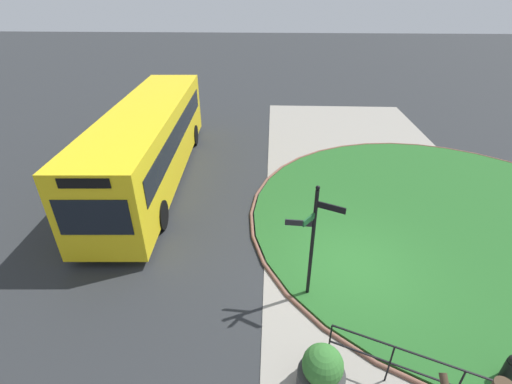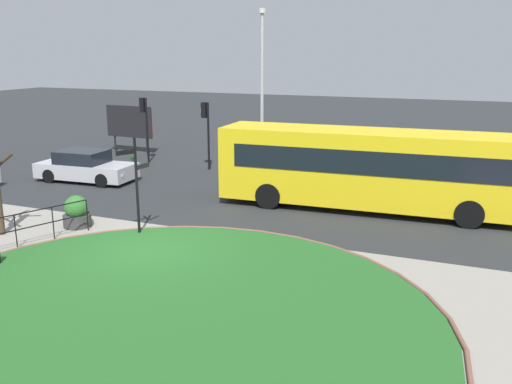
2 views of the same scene
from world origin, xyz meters
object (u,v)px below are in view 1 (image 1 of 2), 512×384
at_px(bollard_foreground, 510,369).
at_px(planter_near_signpost, 322,372).
at_px(signpost_directional, 312,238).
at_px(bus_yellow, 150,141).

xyz_separation_m(bollard_foreground, planter_near_signpost, (-0.30, 3.82, 0.11)).
bearing_deg(planter_near_signpost, signpost_directional, 1.55).
height_order(bollard_foreground, planter_near_signpost, planter_near_signpost).
xyz_separation_m(signpost_directional, bus_yellow, (6.42, 5.91, -0.24)).
height_order(signpost_directional, bus_yellow, signpost_directional).
bearing_deg(bus_yellow, planter_near_signpost, 31.33).
relative_size(bollard_foreground, bus_yellow, 0.07).
bearing_deg(bollard_foreground, bus_yellow, 48.75).
bearing_deg(bollard_foreground, signpost_directional, 60.82).
distance_m(bollard_foreground, bus_yellow, 13.09).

